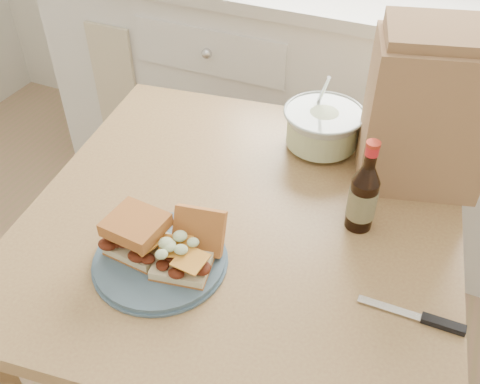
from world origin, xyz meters
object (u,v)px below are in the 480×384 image
at_px(plate, 160,260).
at_px(beer_bottle, 363,196).
at_px(dining_table, 242,249).
at_px(coleslaw_bowl, 322,129).
at_px(paper_bag, 428,116).

bearing_deg(plate, beer_bottle, 38.67).
relative_size(dining_table, coleslaw_bowl, 5.19).
bearing_deg(paper_bag, coleslaw_bowl, 156.24).
bearing_deg(beer_bottle, coleslaw_bowl, 98.88).
xyz_separation_m(dining_table, plate, (-0.09, -0.20, 0.12)).
xyz_separation_m(plate, beer_bottle, (0.33, 0.26, 0.07)).
height_order(plate, beer_bottle, beer_bottle).
relative_size(dining_table, plate, 4.00).
bearing_deg(plate, coleslaw_bowl, 71.41).
distance_m(coleslaw_bowl, beer_bottle, 0.29).
relative_size(plate, coleslaw_bowl, 1.30).
bearing_deg(dining_table, beer_bottle, 7.88).
bearing_deg(paper_bag, beer_bottle, -125.19).
distance_m(dining_table, coleslaw_bowl, 0.36).
bearing_deg(plate, paper_bag, 49.41).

